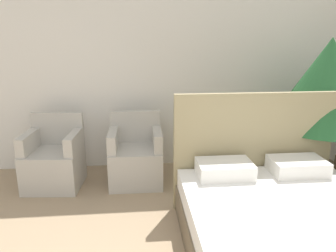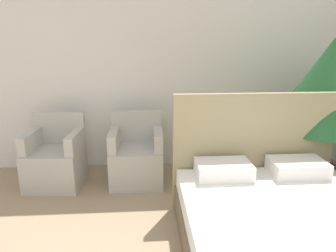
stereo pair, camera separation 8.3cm
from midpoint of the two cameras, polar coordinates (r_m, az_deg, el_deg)
The scene contains 5 objects.
wall_back at distance 4.32m, azimuth -4.80°, elevation 11.67°, with size 10.00×0.06×2.90m.
bed at distance 2.76m, azimuth 20.65°, elevation -18.12°, with size 1.63×2.23×1.20m.
armchair_near_window_left at distance 4.12m, azimuth -19.78°, elevation -6.02°, with size 0.67×0.63×0.84m.
armchair_near_window_right at distance 3.99m, azimuth -6.21°, elevation -5.85°, with size 0.63×0.59×0.84m.
potted_palm at distance 4.02m, azimuth 25.36°, elevation 6.30°, with size 1.18×1.18×1.72m.
Camera 1 is at (-0.11, -0.77, 1.75)m, focal length 35.00 mm.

